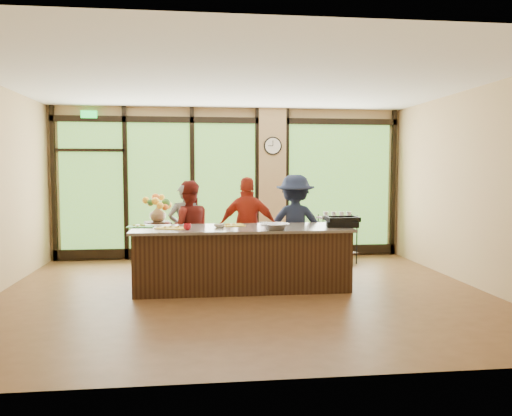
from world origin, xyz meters
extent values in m
plane|color=brown|center=(0.00, 0.00, 0.00)|extent=(7.00, 7.00, 0.00)
plane|color=silver|center=(0.00, 0.00, 3.00)|extent=(7.00, 7.00, 0.00)
plane|color=tan|center=(0.00, 3.00, 1.50)|extent=(7.00, 0.00, 7.00)
plane|color=tan|center=(3.50, 0.00, 1.50)|extent=(0.00, 6.00, 6.00)
cube|color=tan|center=(0.85, 2.94, 1.50)|extent=(0.55, 0.12, 3.00)
cube|color=black|center=(0.00, 2.95, 2.75)|extent=(6.90, 0.08, 0.12)
cube|color=black|center=(0.00, 2.95, 0.12)|extent=(6.90, 0.08, 0.20)
cube|color=#19D83F|center=(-2.70, 2.90, 2.83)|extent=(0.30, 0.04, 0.14)
cube|color=#366C25|center=(-2.70, 2.97, 1.45)|extent=(1.20, 0.02, 2.50)
cube|color=#366C25|center=(-1.40, 2.97, 1.45)|extent=(1.20, 0.02, 2.50)
cube|color=#366C25|center=(-0.10, 2.97, 1.45)|extent=(1.20, 0.02, 2.50)
cube|color=#366C25|center=(2.25, 2.97, 1.45)|extent=(2.10, 0.02, 2.50)
cube|color=black|center=(-3.40, 2.95, 1.50)|extent=(0.08, 0.08, 3.00)
cube|color=black|center=(-2.05, 2.95, 1.50)|extent=(0.08, 0.08, 3.00)
cube|color=black|center=(-0.75, 2.95, 1.50)|extent=(0.08, 0.08, 3.00)
cube|color=black|center=(0.55, 2.95, 1.50)|extent=(0.08, 0.08, 3.00)
cube|color=black|center=(1.15, 2.95, 1.50)|extent=(0.08, 0.08, 3.00)
cube|color=black|center=(3.40, 2.95, 1.50)|extent=(0.08, 0.08, 3.00)
cube|color=black|center=(0.00, 0.30, 0.44)|extent=(3.10, 1.00, 0.88)
cube|color=slate|center=(0.00, 0.30, 0.90)|extent=(3.20, 1.10, 0.04)
cylinder|color=black|center=(0.85, 2.87, 2.25)|extent=(0.36, 0.04, 0.36)
cylinder|color=white|center=(0.85, 2.85, 2.25)|extent=(0.31, 0.01, 0.31)
cube|color=black|center=(0.85, 2.85, 2.30)|extent=(0.01, 0.00, 0.11)
cube|color=black|center=(0.80, 2.85, 2.25)|extent=(0.09, 0.00, 0.01)
imported|color=gray|center=(-0.85, 1.17, 0.78)|extent=(0.60, 0.43, 1.55)
imported|color=maroon|center=(-0.81, 1.14, 0.80)|extent=(0.86, 0.71, 1.59)
imported|color=#A82C19|center=(0.17, 1.08, 0.83)|extent=(1.03, 0.57, 1.66)
imported|color=#181F36|center=(0.97, 1.10, 0.85)|extent=(1.18, 0.80, 1.69)
cube|color=black|center=(1.50, 0.19, 0.96)|extent=(0.53, 0.45, 0.08)
imported|color=silver|center=(0.45, -0.06, 0.96)|extent=(0.47, 0.47, 0.09)
cube|color=green|center=(-1.50, 0.51, 0.93)|extent=(0.39, 0.29, 0.01)
cube|color=gold|center=(-1.02, 0.26, 0.93)|extent=(0.50, 0.45, 0.01)
cube|color=gold|center=(-0.17, 0.52, 0.93)|extent=(0.48, 0.39, 0.01)
imported|color=silver|center=(-0.34, 0.29, 0.95)|extent=(0.19, 0.19, 0.05)
imported|color=silver|center=(-0.32, 0.32, 0.94)|extent=(0.13, 0.13, 0.04)
imported|color=silver|center=(0.39, 0.67, 0.94)|extent=(0.16, 0.16, 0.03)
imported|color=red|center=(-0.80, 0.05, 0.96)|extent=(0.13, 0.13, 0.09)
cube|color=black|center=(-1.35, 1.85, 0.43)|extent=(0.52, 0.52, 0.86)
imported|color=olive|center=(-1.35, 1.85, 1.01)|extent=(0.37, 0.37, 0.30)
cube|color=black|center=(1.99, 2.17, 0.18)|extent=(0.79, 0.56, 0.03)
cube|color=black|center=(1.99, 2.17, 0.87)|extent=(0.79, 0.56, 0.03)
cylinder|color=black|center=(1.66, 1.98, 0.46)|extent=(0.02, 0.02, 0.92)
cylinder|color=black|center=(2.32, 1.98, 0.46)|extent=(0.02, 0.02, 0.92)
cylinder|color=black|center=(1.66, 2.35, 0.46)|extent=(0.02, 0.02, 0.92)
cylinder|color=black|center=(2.32, 2.35, 0.46)|extent=(0.02, 0.02, 0.92)
imported|color=silver|center=(1.77, 2.17, 0.93)|extent=(0.12, 0.12, 0.09)
imported|color=silver|center=(1.92, 2.17, 0.93)|extent=(0.12, 0.12, 0.09)
imported|color=silver|center=(2.07, 2.17, 0.93)|extent=(0.12, 0.12, 0.09)
imported|color=silver|center=(2.22, 2.17, 0.93)|extent=(0.12, 0.12, 0.09)
camera|label=1|loc=(-0.64, -7.03, 1.76)|focal=35.00mm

